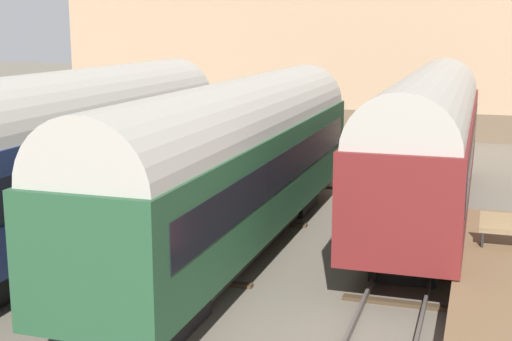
{
  "coord_description": "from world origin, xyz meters",
  "views": [
    {
      "loc": [
        6.75,
        -13.72,
        6.73
      ],
      "look_at": [
        0.0,
        7.39,
        2.2
      ],
      "focal_mm": 50.0,
      "sensor_mm": 36.0,
      "label": 1
    }
  ],
  "objects_px": {
    "train_car_green": "(237,157)",
    "bench": "(507,229)",
    "train_car_maroon": "(428,135)",
    "train_car_navy": "(77,147)"
  },
  "relations": [
    {
      "from": "train_car_green",
      "to": "bench",
      "type": "bearing_deg",
      "value": -0.21
    },
    {
      "from": "train_car_maroon",
      "to": "bench",
      "type": "height_order",
      "value": "train_car_maroon"
    },
    {
      "from": "train_car_green",
      "to": "bench",
      "type": "xyz_separation_m",
      "value": [
        7.55,
        -0.03,
        -1.51
      ]
    },
    {
      "from": "train_car_maroon",
      "to": "train_car_navy",
      "type": "xyz_separation_m",
      "value": [
        -10.0,
        -6.46,
        0.09
      ]
    },
    {
      "from": "bench",
      "to": "train_car_navy",
      "type": "bearing_deg",
      "value": -177.82
    },
    {
      "from": "train_car_navy",
      "to": "bench",
      "type": "bearing_deg",
      "value": 2.18
    },
    {
      "from": "train_car_maroon",
      "to": "train_car_green",
      "type": "xyz_separation_m",
      "value": [
        -5.0,
        -5.95,
        -0.03
      ]
    },
    {
      "from": "train_car_maroon",
      "to": "train_car_navy",
      "type": "bearing_deg",
      "value": -147.15
    },
    {
      "from": "train_car_maroon",
      "to": "train_car_green",
      "type": "distance_m",
      "value": 7.77
    },
    {
      "from": "train_car_maroon",
      "to": "train_car_navy",
      "type": "height_order",
      "value": "train_car_navy"
    }
  ]
}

